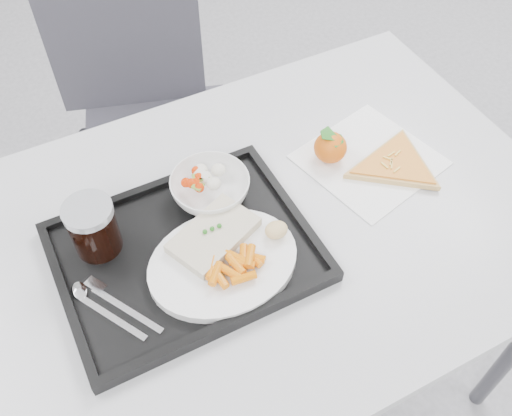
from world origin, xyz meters
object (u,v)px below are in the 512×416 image
(table, at_px, (254,245))
(salad_bowl, at_px, (210,188))
(pizza_slice, at_px, (395,164))
(cola_glass, at_px, (93,227))
(tray, at_px, (186,253))
(chair, at_px, (146,105))
(tangerine, at_px, (330,147))
(dinner_plate, at_px, (223,263))

(table, height_order, salad_bowl, salad_bowl)
(salad_bowl, relative_size, pizza_slice, 0.57)
(cola_glass, bearing_deg, tray, -32.14)
(cola_glass, xyz_separation_m, pizza_slice, (0.60, -0.08, -0.06))
(chair, distance_m, tray, 0.72)
(table, relative_size, salad_bowl, 7.89)
(tangerine, distance_m, pizza_slice, 0.14)
(table, bearing_deg, cola_glass, 164.26)
(tangerine, height_order, pizza_slice, tangerine)
(table, bearing_deg, dinner_plate, -145.32)
(salad_bowl, xyz_separation_m, tangerine, (0.26, -0.01, -0.00))
(table, height_order, dinner_plate, dinner_plate)
(dinner_plate, xyz_separation_m, cola_glass, (-0.18, 0.14, 0.05))
(pizza_slice, bearing_deg, table, 179.84)
(salad_bowl, xyz_separation_m, cola_glass, (-0.23, -0.01, 0.03))
(cola_glass, bearing_deg, pizza_slice, -7.43)
(tray, distance_m, cola_glass, 0.17)
(chair, xyz_separation_m, cola_glass, (-0.27, -0.59, 0.28))
(cola_glass, bearing_deg, table, -15.74)
(dinner_plate, relative_size, pizza_slice, 1.01)
(table, bearing_deg, tray, -177.59)
(salad_bowl, bearing_deg, chair, 85.61)
(cola_glass, bearing_deg, salad_bowl, 3.65)
(tangerine, bearing_deg, tray, -166.33)
(chair, distance_m, pizza_slice, 0.77)
(dinner_plate, bearing_deg, tray, 129.16)
(table, height_order, chair, chair)
(tray, xyz_separation_m, dinner_plate, (0.05, -0.06, 0.02))
(table, xyz_separation_m, cola_glass, (-0.27, 0.08, 0.14))
(salad_bowl, bearing_deg, pizza_slice, -14.00)
(dinner_plate, height_order, tangerine, tangerine)
(salad_bowl, height_order, cola_glass, cola_glass)
(chair, distance_m, cola_glass, 0.71)
(chair, relative_size, dinner_plate, 3.44)
(tray, relative_size, cola_glass, 4.17)
(cola_glass, bearing_deg, dinner_plate, -38.22)
(table, distance_m, cola_glass, 0.32)
(dinner_plate, bearing_deg, tangerine, 25.15)
(table, distance_m, dinner_plate, 0.15)
(table, bearing_deg, chair, 90.20)
(tray, distance_m, tangerine, 0.37)
(tray, xyz_separation_m, pizza_slice, (0.47, 0.01, 0.00))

